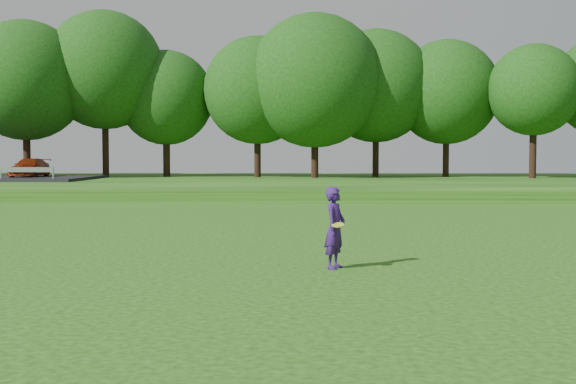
{
  "coord_description": "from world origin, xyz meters",
  "views": [
    {
      "loc": [
        1.84,
        -13.96,
        2.25
      ],
      "look_at": [
        1.5,
        4.16,
        1.3
      ],
      "focal_mm": 45.0,
      "sensor_mm": 36.0,
      "label": 1
    }
  ],
  "objects": [
    {
      "name": "woman",
      "position": [
        2.5,
        0.16,
        0.8
      ],
      "size": [
        0.58,
        0.71,
        1.61
      ],
      "color": "#361768",
      "rests_on": "ground"
    },
    {
      "name": "ground",
      "position": [
        0.0,
        0.0,
        0.0
      ],
      "size": [
        140.0,
        140.0,
        0.0
      ],
      "primitive_type": "plane",
      "color": "#1A460D",
      "rests_on": "ground"
    },
    {
      "name": "treeline",
      "position": [
        0.0,
        38.0,
        8.1
      ],
      "size": [
        104.0,
        7.0,
        15.0
      ],
      "primitive_type": null,
      "color": "#133D0E",
      "rests_on": "berm"
    },
    {
      "name": "walking_path",
      "position": [
        0.0,
        20.0,
        0.02
      ],
      "size": [
        130.0,
        1.6,
        0.04
      ],
      "primitive_type": "cube",
      "color": "gray",
      "rests_on": "ground"
    },
    {
      "name": "berm",
      "position": [
        0.0,
        34.0,
        0.3
      ],
      "size": [
        130.0,
        30.0,
        0.6
      ],
      "primitive_type": "cube",
      "color": "#1A460D",
      "rests_on": "ground"
    }
  ]
}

